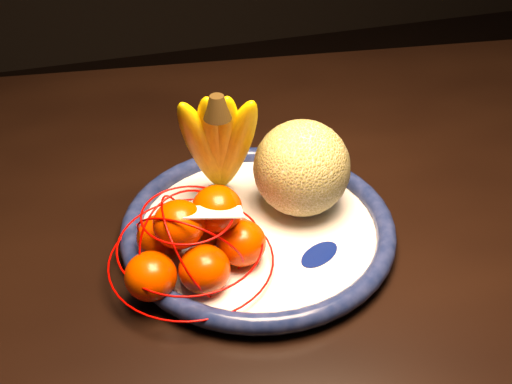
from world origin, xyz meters
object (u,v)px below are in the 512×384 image
object	(u,v)px
dining_table	(313,238)
banana_bunch	(219,140)
cantaloupe	(302,168)
fruit_bowl	(258,229)
mandarin_bag	(194,241)

from	to	relation	value
dining_table	banana_bunch	bearing A→B (deg)	-176.64
dining_table	cantaloupe	size ratio (longest dim) A/B	12.68
dining_table	fruit_bowl	world-z (taller)	fruit_bowl
fruit_bowl	cantaloupe	distance (m)	0.10
mandarin_bag	fruit_bowl	bearing A→B (deg)	25.59
dining_table	cantaloupe	world-z (taller)	cantaloupe
cantaloupe	mandarin_bag	bearing A→B (deg)	-155.31
dining_table	fruit_bowl	xyz separation A→B (m)	(-0.11, -0.06, 0.10)
fruit_bowl	banana_bunch	world-z (taller)	banana_bunch
banana_bunch	mandarin_bag	xyz separation A→B (m)	(-0.06, -0.12, -0.06)
cantaloupe	mandarin_bag	xyz separation A→B (m)	(-0.17, -0.08, -0.03)
fruit_bowl	mandarin_bag	world-z (taller)	mandarin_bag
fruit_bowl	banana_bunch	distance (m)	0.13
fruit_bowl	mandarin_bag	distance (m)	0.11
fruit_bowl	dining_table	bearing A→B (deg)	30.60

